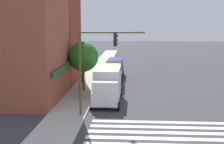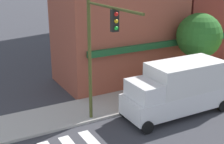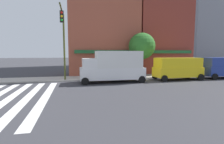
{
  "view_description": "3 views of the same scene",
  "coord_description": "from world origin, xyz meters",
  "px_view_note": "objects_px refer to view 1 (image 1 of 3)",
  "views": [
    {
      "loc": [
        -17.59,
        2.58,
        7.2
      ],
      "look_at": [
        5.27,
        4.0,
        3.5
      ],
      "focal_mm": 50.0,
      "sensor_mm": 36.0,
      "label": 1
    },
    {
      "loc": [
        -1.32,
        -7.86,
        8.05
      ],
      "look_at": [
        5.27,
        4.0,
        3.5
      ],
      "focal_mm": 50.0,
      "sensor_mm": 36.0,
      "label": 2
    },
    {
      "loc": [
        6.15,
        -11.86,
        2.84
      ],
      "look_at": [
        9.8,
        4.7,
        1.0
      ],
      "focal_mm": 28.0,
      "sensor_mm": 36.0,
      "label": 3
    }
  ],
  "objects_px": {
    "traffic_signal": "(94,58)",
    "pedestrian_red_jacket": "(80,88)",
    "box_truck_white": "(107,85)",
    "van_yellow": "(112,75)",
    "pedestrian_green_top": "(82,75)",
    "van_blue": "(115,67)",
    "street_tree": "(83,57)"
  },
  "relations": [
    {
      "from": "traffic_signal",
      "to": "box_truck_white",
      "type": "relative_size",
      "value": 1.06
    },
    {
      "from": "van_blue",
      "to": "pedestrian_green_top",
      "type": "xyz_separation_m",
      "value": [
        -4.8,
        3.62,
        -0.21
      ]
    },
    {
      "from": "box_truck_white",
      "to": "van_blue",
      "type": "height_order",
      "value": "box_truck_white"
    },
    {
      "from": "van_yellow",
      "to": "pedestrian_green_top",
      "type": "height_order",
      "value": "van_yellow"
    },
    {
      "from": "traffic_signal",
      "to": "box_truck_white",
      "type": "bearing_deg",
      "value": -7.58
    },
    {
      "from": "van_blue",
      "to": "pedestrian_green_top",
      "type": "bearing_deg",
      "value": 144.39
    },
    {
      "from": "box_truck_white",
      "to": "van_yellow",
      "type": "bearing_deg",
      "value": 0.63
    },
    {
      "from": "pedestrian_green_top",
      "to": "pedestrian_red_jacket",
      "type": "relative_size",
      "value": 1.0
    },
    {
      "from": "van_yellow",
      "to": "traffic_signal",
      "type": "bearing_deg",
      "value": 176.14
    },
    {
      "from": "van_blue",
      "to": "pedestrian_red_jacket",
      "type": "xyz_separation_m",
      "value": [
        -12.09,
        2.62,
        -0.21
      ]
    },
    {
      "from": "street_tree",
      "to": "van_blue",
      "type": "bearing_deg",
      "value": -17.54
    },
    {
      "from": "box_truck_white",
      "to": "pedestrian_red_jacket",
      "type": "relative_size",
      "value": 3.52
    },
    {
      "from": "van_yellow",
      "to": "pedestrian_green_top",
      "type": "xyz_separation_m",
      "value": [
        1.08,
        3.62,
        -0.21
      ]
    },
    {
      "from": "traffic_signal",
      "to": "pedestrian_red_jacket",
      "type": "distance_m",
      "value": 6.78
    },
    {
      "from": "van_yellow",
      "to": "street_tree",
      "type": "distance_m",
      "value": 4.71
    },
    {
      "from": "box_truck_white",
      "to": "street_tree",
      "type": "distance_m",
      "value": 5.38
    },
    {
      "from": "box_truck_white",
      "to": "van_yellow",
      "type": "height_order",
      "value": "box_truck_white"
    },
    {
      "from": "van_blue",
      "to": "pedestrian_red_jacket",
      "type": "distance_m",
      "value": 12.38
    },
    {
      "from": "traffic_signal",
      "to": "street_tree",
      "type": "distance_m",
      "value": 9.04
    },
    {
      "from": "van_blue",
      "to": "box_truck_white",
      "type": "bearing_deg",
      "value": -178.63
    },
    {
      "from": "pedestrian_green_top",
      "to": "pedestrian_red_jacket",
      "type": "bearing_deg",
      "value": -118.97
    },
    {
      "from": "van_yellow",
      "to": "street_tree",
      "type": "height_order",
      "value": "street_tree"
    },
    {
      "from": "street_tree",
      "to": "traffic_signal",
      "type": "bearing_deg",
      "value": -165.95
    },
    {
      "from": "van_yellow",
      "to": "box_truck_white",
      "type": "bearing_deg",
      "value": 179.15
    },
    {
      "from": "box_truck_white",
      "to": "street_tree",
      "type": "bearing_deg",
      "value": 34.9
    },
    {
      "from": "box_truck_white",
      "to": "van_yellow",
      "type": "distance_m",
      "value": 7.09
    },
    {
      "from": "traffic_signal",
      "to": "pedestrian_red_jacket",
      "type": "height_order",
      "value": "traffic_signal"
    },
    {
      "from": "traffic_signal",
      "to": "pedestrian_green_top",
      "type": "distance_m",
      "value": 13.57
    },
    {
      "from": "van_blue",
      "to": "pedestrian_green_top",
      "type": "distance_m",
      "value": 6.02
    },
    {
      "from": "traffic_signal",
      "to": "van_yellow",
      "type": "height_order",
      "value": "traffic_signal"
    },
    {
      "from": "box_truck_white",
      "to": "street_tree",
      "type": "height_order",
      "value": "street_tree"
    },
    {
      "from": "pedestrian_green_top",
      "to": "van_blue",
      "type": "bearing_deg",
      "value": 16.27
    }
  ]
}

